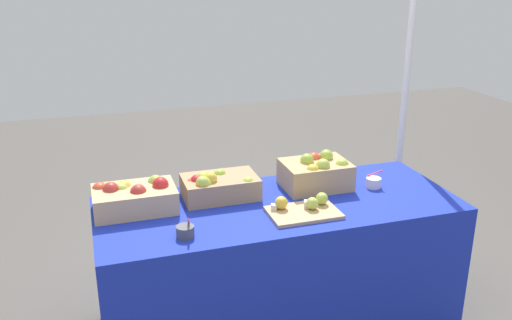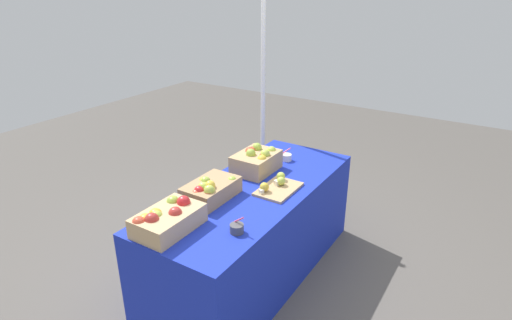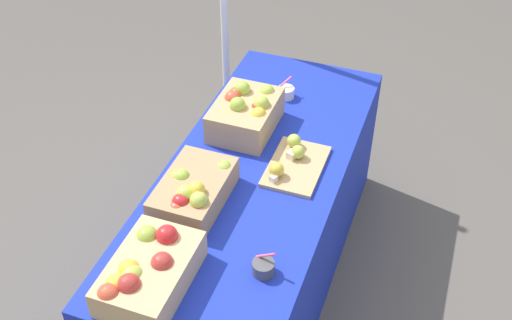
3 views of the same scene
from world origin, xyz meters
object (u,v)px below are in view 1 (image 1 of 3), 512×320
(cutting_board_front, at_px, (303,209))
(apple_crate_left, at_px, (133,197))
(apple_crate_middle, at_px, (218,186))
(apple_crate_right, at_px, (316,172))
(sample_bowl_mid, at_px, (374,182))
(sample_bowl_near, at_px, (185,231))
(tent_pole, at_px, (404,110))

(cutting_board_front, bearing_deg, apple_crate_left, 159.90)
(apple_crate_middle, bearing_deg, apple_crate_right, -2.01)
(cutting_board_front, relative_size, sample_bowl_mid, 3.38)
(apple_crate_right, distance_m, cutting_board_front, 0.36)
(apple_crate_left, relative_size, sample_bowl_mid, 3.96)
(sample_bowl_near, xyz_separation_m, tent_pole, (1.62, 0.81, 0.25))
(sample_bowl_near, bearing_deg, tent_pole, 26.53)
(apple_crate_right, bearing_deg, sample_bowl_near, -155.38)
(cutting_board_front, distance_m, sample_bowl_mid, 0.54)
(apple_crate_middle, xyz_separation_m, sample_bowl_mid, (0.87, -0.12, -0.04))
(apple_crate_left, xyz_separation_m, apple_crate_middle, (0.45, 0.02, -0.00))
(apple_crate_middle, relative_size, tent_pole, 0.20)
(apple_crate_middle, height_order, apple_crate_right, apple_crate_right)
(apple_crate_middle, bearing_deg, sample_bowl_near, -122.62)
(sample_bowl_mid, bearing_deg, sample_bowl_near, -166.36)
(apple_crate_right, distance_m, sample_bowl_mid, 0.33)
(cutting_board_front, bearing_deg, sample_bowl_near, -173.00)
(tent_pole, bearing_deg, apple_crate_left, -166.54)
(sample_bowl_mid, distance_m, tent_pole, 0.77)
(cutting_board_front, height_order, sample_bowl_mid, sample_bowl_mid)
(apple_crate_left, distance_m, apple_crate_middle, 0.45)
(apple_crate_right, distance_m, tent_pole, 0.93)
(apple_crate_left, xyz_separation_m, sample_bowl_near, (0.20, -0.37, -0.04))
(apple_crate_left, bearing_deg, apple_crate_right, -0.04)
(apple_crate_middle, distance_m, sample_bowl_mid, 0.88)
(tent_pole, bearing_deg, apple_crate_middle, -163.10)
(apple_crate_middle, distance_m, cutting_board_front, 0.49)
(apple_crate_middle, bearing_deg, apple_crate_left, -177.57)
(sample_bowl_near, bearing_deg, apple_crate_right, 24.62)
(sample_bowl_mid, xyz_separation_m, tent_pole, (0.50, 0.54, 0.24))
(cutting_board_front, distance_m, sample_bowl_near, 0.62)
(apple_crate_right, xyz_separation_m, cutting_board_front, (-0.20, -0.30, -0.06))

